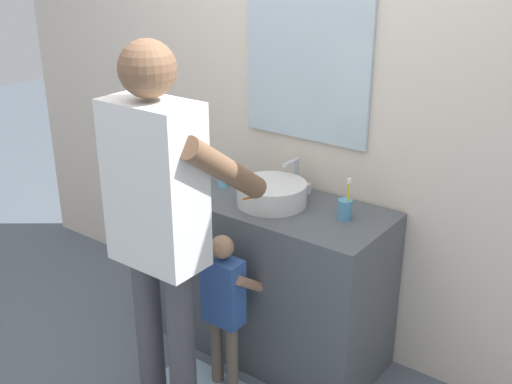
# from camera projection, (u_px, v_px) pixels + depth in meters

# --- Properties ---
(ground_plane) EXTENTS (14.00, 14.00, 0.00)m
(ground_plane) POSITION_uv_depth(u_px,v_px,m) (239.00, 375.00, 3.24)
(ground_plane) COLOR slate
(back_wall) EXTENTS (4.40, 0.10, 2.70)m
(back_wall) POSITION_uv_depth(u_px,v_px,m) (311.00, 96.00, 3.19)
(back_wall) COLOR beige
(back_wall) RESTS_ON ground
(vanity_cabinet) EXTENTS (1.19, 0.54, 0.87)m
(vanity_cabinet) POSITION_uv_depth(u_px,v_px,m) (273.00, 278.00, 3.30)
(vanity_cabinet) COLOR #4C5156
(vanity_cabinet) RESTS_ON ground
(sink_basin) EXTENTS (0.35, 0.35, 0.11)m
(sink_basin) POSITION_uv_depth(u_px,v_px,m) (272.00, 193.00, 3.10)
(sink_basin) COLOR silver
(sink_basin) RESTS_ON vanity_cabinet
(faucet) EXTENTS (0.18, 0.14, 0.18)m
(faucet) POSITION_uv_depth(u_px,v_px,m) (295.00, 176.00, 3.25)
(faucet) COLOR #B7BABF
(faucet) RESTS_ON vanity_cabinet
(toothbrush_cup) EXTENTS (0.07, 0.07, 0.21)m
(toothbrush_cup) POSITION_uv_depth(u_px,v_px,m) (345.00, 209.00, 2.94)
(toothbrush_cup) COLOR #4C8EB2
(toothbrush_cup) RESTS_ON vanity_cabinet
(soap_bottle) EXTENTS (0.06, 0.06, 0.17)m
(soap_bottle) POSITION_uv_depth(u_px,v_px,m) (223.00, 174.00, 3.31)
(soap_bottle) COLOR #66B2D1
(soap_bottle) RESTS_ON vanity_cabinet
(child_toddler) EXTENTS (0.26, 0.26, 0.84)m
(child_toddler) POSITION_uv_depth(u_px,v_px,m) (224.00, 300.00, 2.97)
(child_toddler) COLOR #6B5B4C
(child_toddler) RESTS_ON ground
(adult_parent) EXTENTS (0.54, 0.57, 1.75)m
(adult_parent) POSITION_uv_depth(u_px,v_px,m) (160.00, 208.00, 2.62)
(adult_parent) COLOR #47474C
(adult_parent) RESTS_ON ground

